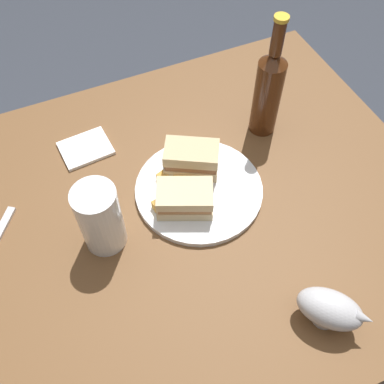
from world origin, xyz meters
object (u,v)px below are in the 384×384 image
(sandwich_half_left, at_px, (192,159))
(sandwich_half_right, at_px, (187,199))
(napkin, at_px, (86,148))
(gravy_boat, at_px, (330,309))
(plate, at_px, (199,189))
(pint_glass, at_px, (100,219))
(cider_bottle, at_px, (268,90))

(sandwich_half_left, height_order, sandwich_half_right, sandwich_half_left)
(sandwich_half_right, xyz_separation_m, napkin, (0.15, -0.24, -0.04))
(sandwich_half_right, distance_m, gravy_boat, 0.33)
(plate, distance_m, napkin, 0.28)
(pint_glass, xyz_separation_m, gravy_boat, (-0.30, 0.31, -0.02))
(sandwich_half_right, bearing_deg, pint_glass, -2.22)
(sandwich_half_right, height_order, napkin, sandwich_half_right)
(sandwich_half_left, distance_m, sandwich_half_right, 0.10)
(plate, distance_m, gravy_boat, 0.35)
(gravy_boat, height_order, napkin, gravy_boat)
(pint_glass, height_order, napkin, pint_glass)
(sandwich_half_right, xyz_separation_m, pint_glass, (0.17, -0.01, 0.03))
(gravy_boat, bearing_deg, sandwich_half_right, -66.90)
(sandwich_half_left, xyz_separation_m, napkin, (0.19, -0.16, -0.04))
(plate, bearing_deg, cider_bottle, -152.80)
(cider_bottle, bearing_deg, gravy_boat, 74.65)
(pint_glass, relative_size, napkin, 1.40)
(sandwich_half_left, distance_m, gravy_boat, 0.40)
(sandwich_half_left, height_order, pint_glass, pint_glass)
(sandwich_half_left, xyz_separation_m, pint_glass, (0.22, 0.08, 0.02))
(sandwich_half_left, distance_m, pint_glass, 0.24)
(sandwich_half_right, height_order, cider_bottle, cider_bottle)
(cider_bottle, distance_m, napkin, 0.43)
(sandwich_half_left, bearing_deg, cider_bottle, -164.72)
(pint_glass, distance_m, cider_bottle, 0.45)
(sandwich_half_left, xyz_separation_m, sandwich_half_right, (0.05, 0.09, -0.01))
(gravy_boat, bearing_deg, sandwich_half_left, -78.13)
(plate, xyz_separation_m, napkin, (0.19, -0.21, -0.00))
(pint_glass, xyz_separation_m, cider_bottle, (-0.43, -0.14, 0.05))
(napkin, bearing_deg, cider_bottle, 165.77)
(plate, height_order, sandwich_half_right, sandwich_half_right)
(pint_glass, distance_m, napkin, 0.25)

